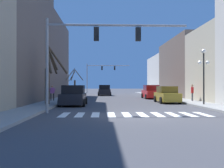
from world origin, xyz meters
TOP-DOWN VIEW (x-y plane):
  - ground_plane at (0.00, 0.00)m, footprint 240.00×240.00m
  - sidewalk_left at (-6.63, 0.00)m, footprint 2.26×90.00m
  - building_row_left at (-10.76, 11.59)m, footprint 6.00×36.97m
  - building_row_right at (10.76, 15.95)m, footprint 6.00×47.86m
  - crosswalk_stripes at (0.00, 0.66)m, footprint 8.55×2.60m
  - traffic_signal_near at (-2.53, 1.64)m, footprint 8.72×0.28m
  - traffic_signal_far at (-2.43, 41.94)m, footprint 9.24×0.28m
  - street_lamp_right_corner at (6.44, 6.65)m, footprint 0.95×0.36m
  - car_at_intersection at (-1.57, 29.12)m, footprint 2.18×4.56m
  - car_parked_left_far at (4.36, 18.89)m, footprint 2.03×4.90m
  - car_parked_right_far at (-4.30, 7.71)m, footprint 2.14×4.41m
  - car_driving_away_lane at (4.40, 10.75)m, footprint 1.95×4.40m
  - pedestrian_waiting_at_curb at (7.11, 11.36)m, footprint 0.28×0.70m
  - pedestrian_on_right_sidewalk at (-6.98, 12.31)m, footprint 0.66×0.28m
  - street_tree_left_far at (-6.51, 28.61)m, footprint 2.77×1.84m
  - street_tree_right_near at (-6.27, 7.48)m, footprint 1.74×2.28m

SIDE VIEW (x-z plane):
  - ground_plane at x=0.00m, z-range 0.00..0.00m
  - crosswalk_stripes at x=0.00m, z-range 0.00..0.01m
  - sidewalk_left at x=-6.63m, z-range 0.00..0.15m
  - car_driving_away_lane at x=4.40m, z-range -0.05..1.56m
  - car_parked_right_far at x=-4.30m, z-range -0.06..1.65m
  - car_parked_left_far at x=4.36m, z-range -0.06..1.68m
  - car_at_intersection at x=-1.57m, z-range -0.06..1.70m
  - pedestrian_on_right_sidewalk at x=-6.98m, z-range 0.29..1.84m
  - pedestrian_waiting_at_curb at x=7.11m, z-range 0.30..1.93m
  - street_tree_left_far at x=-6.51m, z-range -0.03..4.34m
  - street_tree_right_near at x=-6.27m, z-range 0.05..4.95m
  - street_lamp_right_corner at x=6.44m, z-range 1.08..5.62m
  - traffic_signal_near at x=-2.53m, z-range 1.42..7.23m
  - building_row_right at x=10.76m, z-range -1.05..9.97m
  - traffic_signal_far at x=-2.43m, z-range 1.56..7.93m
  - building_row_left at x=-10.76m, z-range -0.52..13.23m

